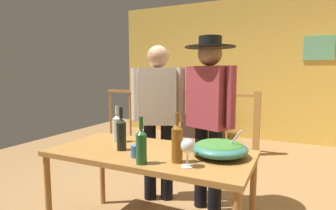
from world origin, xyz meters
TOP-DOWN VIEW (x-y plane):
  - ground_plane at (0.00, 0.00)m, footprint 7.93×7.93m
  - back_wall at (0.00, 3.05)m, footprint 6.01×0.10m
  - framed_picture at (1.11, 2.99)m, footprint 0.51×0.03m
  - stair_railing at (-0.81, 1.87)m, footprint 3.05×0.10m
  - tv_console at (-0.96, 2.70)m, footprint 0.90×0.40m
  - flat_screen_tv at (-0.96, 2.67)m, footprint 0.59×0.12m
  - serving_table at (-0.26, -0.93)m, footprint 1.58×0.76m
  - salad_bowl at (0.28, -0.83)m, footprint 0.41×0.41m
  - wine_glass at (0.15, -1.15)m, footprint 0.09×0.09m
  - wine_bottle_green at (-0.16, -1.22)m, footprint 0.07×0.07m
  - wine_bottle_amber at (0.05, -1.09)m, footprint 0.08×0.08m
  - wine_bottle_dark at (-0.47, -1.00)m, footprint 0.08×0.08m
  - wine_bottle_clear at (-0.66, -0.80)m, footprint 0.08×0.08m
  - mug_blue at (-0.27, -1.11)m, footprint 0.11×0.07m
  - person_standing_left at (-0.53, -0.25)m, footprint 0.52×0.35m
  - person_standing_right at (0.02, -0.25)m, footprint 0.55×0.48m

SIDE VIEW (x-z plane):
  - ground_plane at x=0.00m, z-range 0.00..0.00m
  - tv_console at x=-0.96m, z-range 0.00..0.47m
  - stair_railing at x=-0.81m, z-range 0.12..1.19m
  - serving_table at x=-0.26m, z-range 0.30..1.05m
  - flat_screen_tv at x=-0.96m, z-range 0.51..0.95m
  - mug_blue at x=-0.27m, z-range 0.74..0.83m
  - salad_bowl at x=0.28m, z-range 0.70..0.91m
  - wine_bottle_green at x=-0.16m, z-range 0.71..1.03m
  - wine_bottle_clear at x=-0.66m, z-range 0.71..1.03m
  - wine_glass at x=0.15m, z-range 0.78..0.97m
  - wine_bottle_dark at x=-0.47m, z-range 0.71..1.05m
  - wine_bottle_amber at x=0.05m, z-range 0.71..1.06m
  - person_standing_left at x=-0.53m, z-range 0.15..1.78m
  - person_standing_right at x=0.02m, z-range 0.17..1.87m
  - back_wall at x=0.00m, z-range 0.00..2.86m
  - framed_picture at x=1.11m, z-range 1.59..2.04m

